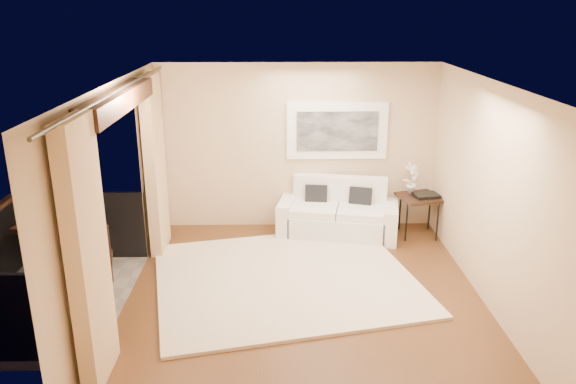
{
  "coord_description": "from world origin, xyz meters",
  "views": [
    {
      "loc": [
        -0.34,
        -6.36,
        3.55
      ],
      "look_at": [
        -0.18,
        1.09,
        1.05
      ],
      "focal_mm": 35.0,
      "sensor_mm": 36.0,
      "label": 1
    }
  ],
  "objects_px": {
    "side_table": "(420,199)",
    "balcony_chair_near": "(56,295)",
    "orchid": "(412,178)",
    "sofa": "(338,215)",
    "balcony_chair_far": "(95,254)",
    "bistro_table": "(51,226)",
    "ice_bucket": "(43,211)"
  },
  "relations": [
    {
      "from": "side_table",
      "to": "orchid",
      "type": "distance_m",
      "value": 0.37
    },
    {
      "from": "bistro_table",
      "to": "balcony_chair_far",
      "type": "height_order",
      "value": "balcony_chair_far"
    },
    {
      "from": "side_table",
      "to": "balcony_chair_far",
      "type": "relative_size",
      "value": 0.79
    },
    {
      "from": "balcony_chair_far",
      "to": "orchid",
      "type": "bearing_deg",
      "value": -171.15
    },
    {
      "from": "side_table",
      "to": "orchid",
      "type": "bearing_deg",
      "value": 130.41
    },
    {
      "from": "sofa",
      "to": "side_table",
      "type": "bearing_deg",
      "value": 7.29
    },
    {
      "from": "bistro_table",
      "to": "ice_bucket",
      "type": "xyz_separation_m",
      "value": [
        -0.12,
        0.11,
        0.18
      ]
    },
    {
      "from": "balcony_chair_near",
      "to": "ice_bucket",
      "type": "relative_size",
      "value": 4.83
    },
    {
      "from": "balcony_chair_near",
      "to": "sofa",
      "type": "bearing_deg",
      "value": 49.82
    },
    {
      "from": "side_table",
      "to": "balcony_chair_far",
      "type": "distance_m",
      "value": 4.93
    },
    {
      "from": "bistro_table",
      "to": "ice_bucket",
      "type": "bearing_deg",
      "value": 138.29
    },
    {
      "from": "orchid",
      "to": "balcony_chair_near",
      "type": "bearing_deg",
      "value": -146.3
    },
    {
      "from": "side_table",
      "to": "ice_bucket",
      "type": "distance_m",
      "value": 5.55
    },
    {
      "from": "sofa",
      "to": "orchid",
      "type": "bearing_deg",
      "value": 13.67
    },
    {
      "from": "side_table",
      "to": "ice_bucket",
      "type": "bearing_deg",
      "value": -166.41
    },
    {
      "from": "sofa",
      "to": "balcony_chair_near",
      "type": "distance_m",
      "value": 4.53
    },
    {
      "from": "sofa",
      "to": "balcony_chair_near",
      "type": "xyz_separation_m",
      "value": [
        -3.39,
        -2.99,
        0.24
      ]
    },
    {
      "from": "balcony_chair_near",
      "to": "bistro_table",
      "type": "bearing_deg",
      "value": 119.73
    },
    {
      "from": "ice_bucket",
      "to": "balcony_chair_far",
      "type": "bearing_deg",
      "value": -33.21
    },
    {
      "from": "sofa",
      "to": "bistro_table",
      "type": "relative_size",
      "value": 2.37
    },
    {
      "from": "side_table",
      "to": "balcony_chair_near",
      "type": "relative_size",
      "value": 0.77
    },
    {
      "from": "sofa",
      "to": "ice_bucket",
      "type": "relative_size",
      "value": 9.99
    },
    {
      "from": "bistro_table",
      "to": "ice_bucket",
      "type": "height_order",
      "value": "ice_bucket"
    },
    {
      "from": "side_table",
      "to": "balcony_chair_near",
      "type": "bearing_deg",
      "value": -148.17
    },
    {
      "from": "balcony_chair_near",
      "to": "ice_bucket",
      "type": "height_order",
      "value": "ice_bucket"
    },
    {
      "from": "sofa",
      "to": "balcony_chair_far",
      "type": "relative_size",
      "value": 2.12
    },
    {
      "from": "balcony_chair_far",
      "to": "ice_bucket",
      "type": "xyz_separation_m",
      "value": [
        -0.79,
        0.52,
        0.4
      ]
    },
    {
      "from": "sofa",
      "to": "ice_bucket",
      "type": "distance_m",
      "value": 4.37
    },
    {
      "from": "orchid",
      "to": "bistro_table",
      "type": "xyz_separation_m",
      "value": [
        -5.14,
        -1.55,
        -0.16
      ]
    },
    {
      "from": "sofa",
      "to": "side_table",
      "type": "height_order",
      "value": "sofa"
    },
    {
      "from": "balcony_chair_far",
      "to": "ice_bucket",
      "type": "relative_size",
      "value": 4.72
    },
    {
      "from": "orchid",
      "to": "side_table",
      "type": "bearing_deg",
      "value": -49.59
    }
  ]
}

